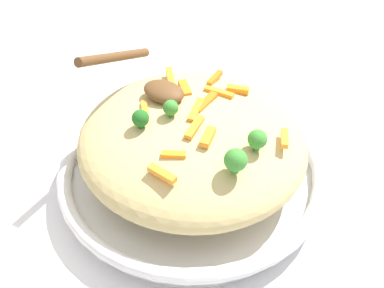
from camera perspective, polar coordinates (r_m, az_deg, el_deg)
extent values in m
plane|color=silver|center=(0.66, 0.00, -4.63)|extent=(2.40, 2.40, 0.00)
cylinder|color=silver|center=(0.65, 0.00, -3.94)|extent=(0.32, 0.32, 0.02)
torus|color=silver|center=(0.63, 0.00, -2.65)|extent=(0.35, 0.35, 0.02)
torus|color=black|center=(0.63, 0.00, -2.41)|extent=(0.34, 0.34, 0.00)
ellipsoid|color=#D1BA7A|center=(0.60, 0.00, 0.34)|extent=(0.29, 0.28, 0.09)
cube|color=orange|center=(0.58, 0.15, 4.17)|extent=(0.02, 0.04, 0.01)
cube|color=orange|center=(0.62, -0.86, 6.62)|extent=(0.03, 0.03, 0.01)
cube|color=orange|center=(0.54, 1.89, 0.83)|extent=(0.02, 0.03, 0.01)
cube|color=orange|center=(0.64, -2.59, 7.85)|extent=(0.04, 0.04, 0.01)
cube|color=orange|center=(0.61, 3.24, 6.07)|extent=(0.04, 0.01, 0.01)
cube|color=orange|center=(0.59, -5.62, 3.87)|extent=(0.03, 0.03, 0.01)
cube|color=orange|center=(0.59, 1.89, 4.81)|extent=(0.01, 0.04, 0.01)
cube|color=orange|center=(0.53, -2.18, -1.33)|extent=(0.03, 0.02, 0.01)
cube|color=orange|center=(0.55, 0.30, 2.01)|extent=(0.02, 0.04, 0.01)
cube|color=orange|center=(0.56, 10.95, 0.68)|extent=(0.02, 0.03, 0.01)
cube|color=orange|center=(0.51, -3.59, -3.54)|extent=(0.03, 0.01, 0.01)
cube|color=orange|center=(0.62, 5.47, 6.45)|extent=(0.03, 0.02, 0.01)
cube|color=orange|center=(0.64, 2.73, 7.85)|extent=(0.01, 0.03, 0.01)
cylinder|color=#377928|center=(0.51, 5.12, -2.94)|extent=(0.01, 0.01, 0.01)
sphere|color=#3D8E33|center=(0.50, 5.21, -1.91)|extent=(0.03, 0.03, 0.03)
cylinder|color=#377928|center=(0.57, -2.52, 3.58)|extent=(0.01, 0.01, 0.01)
sphere|color=#3D8E33|center=(0.57, -2.55, 4.34)|extent=(0.02, 0.02, 0.02)
cylinder|color=#205B1C|center=(0.56, -6.08, 2.22)|extent=(0.01, 0.01, 0.01)
sphere|color=#236B23|center=(0.56, -6.16, 3.07)|extent=(0.02, 0.02, 0.02)
cylinder|color=#377928|center=(0.54, 7.67, -0.34)|extent=(0.01, 0.01, 0.01)
sphere|color=#3D8E33|center=(0.53, 7.78, 0.57)|extent=(0.02, 0.02, 0.02)
ellipsoid|color=brown|center=(0.60, -3.37, 6.26)|extent=(0.06, 0.04, 0.02)
cylinder|color=brown|center=(0.62, -9.07, 10.21)|extent=(0.03, 0.14, 0.07)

